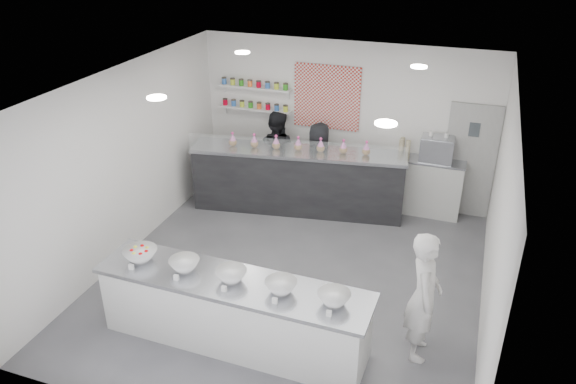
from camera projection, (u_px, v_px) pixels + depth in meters
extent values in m
plane|color=#515156|center=(292.00, 277.00, 8.56)|extent=(6.00, 6.00, 0.00)
plane|color=white|center=(292.00, 85.00, 7.22)|extent=(6.00, 6.00, 0.00)
plane|color=white|center=(345.00, 122.00, 10.42)|extent=(5.50, 0.00, 5.50)
plane|color=white|center=(125.00, 163.00, 8.71)|extent=(0.00, 6.00, 6.00)
plane|color=white|center=(498.00, 221.00, 7.07)|extent=(0.00, 6.00, 6.00)
cube|color=#9D9D9A|center=(469.00, 161.00, 9.92)|extent=(0.88, 0.04, 2.10)
cube|color=#AA1910|center=(327.00, 97.00, 10.31)|extent=(1.25, 0.03, 1.20)
cube|color=silver|center=(255.00, 109.00, 10.82)|extent=(1.45, 0.22, 0.04)
cube|color=silver|center=(255.00, 87.00, 10.63)|extent=(1.45, 0.22, 0.04)
cylinder|color=white|center=(157.00, 98.00, 6.80)|extent=(0.24, 0.24, 0.02)
cylinder|color=white|center=(386.00, 123.00, 5.97)|extent=(0.24, 0.24, 0.02)
cylinder|color=white|center=(242.00, 52.00, 9.00)|extent=(0.24, 0.24, 0.02)
cylinder|color=white|center=(419.00, 67.00, 8.16)|extent=(0.24, 0.24, 0.02)
cube|color=silver|center=(233.00, 312.00, 7.07)|extent=(3.53, 0.87, 0.96)
cube|color=black|center=(298.00, 181.00, 10.26)|extent=(3.92, 1.31, 1.19)
cube|color=white|center=(295.00, 149.00, 9.62)|extent=(3.75, 0.63, 0.33)
cube|color=silver|center=(422.00, 186.00, 10.21)|extent=(1.42, 0.45, 1.06)
cube|color=#93969E|center=(437.00, 149.00, 9.82)|extent=(0.57, 0.39, 0.43)
imported|color=silver|center=(424.00, 296.00, 6.74)|extent=(0.49, 0.68, 1.72)
imported|color=black|center=(276.00, 154.00, 10.74)|extent=(0.83, 0.65, 1.70)
imported|color=black|center=(318.00, 165.00, 10.40)|extent=(0.83, 0.58, 1.60)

